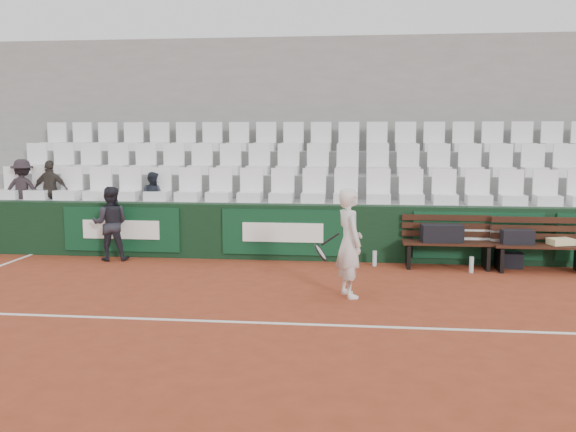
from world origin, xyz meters
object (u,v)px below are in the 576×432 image
object	(u,v)px
bench_right	(539,258)
sports_bag_left	(442,233)
water_bottle_near	(375,258)
spectator_a	(22,167)
spectator_c	(152,174)
water_bottle_far	(471,265)
tennis_player	(349,243)
sports_bag_ground	(510,260)
ball_kid	(110,224)
spectator_b	(50,168)
sports_bag_right	(517,237)
bench_left	(447,255)

from	to	relation	value
bench_right	sports_bag_left	size ratio (longest dim) A/B	2.19
water_bottle_near	spectator_a	bearing A→B (deg)	172.27
water_bottle_near	spectator_c	bearing A→B (deg)	167.57
water_bottle_far	tennis_player	bearing A→B (deg)	-137.88
bench_right	sports_bag_ground	bearing A→B (deg)	148.23
sports_bag_ground	water_bottle_far	world-z (taller)	water_bottle_far
spectator_a	ball_kid	bearing A→B (deg)	149.96
spectator_c	water_bottle_far	bearing A→B (deg)	-169.40
tennis_player	spectator_c	xyz separation A→B (m)	(-3.84, 3.08, 0.73)
sports_bag_ground	spectator_b	bearing A→B (deg)	174.65
sports_bag_right	tennis_player	size ratio (longest dim) A/B	0.33
bench_left	tennis_player	bearing A→B (deg)	-127.17
spectator_c	ball_kid	bearing A→B (deg)	86.74
sports_bag_left	ball_kid	bearing A→B (deg)	-179.98
sports_bag_right	spectator_c	world-z (taller)	spectator_c
water_bottle_near	bench_right	bearing A→B (deg)	-2.72
sports_bag_right	spectator_c	size ratio (longest dim) A/B	0.51
water_bottle_far	tennis_player	distance (m)	2.73
sports_bag_right	water_bottle_far	distance (m)	0.92
sports_bag_ground	sports_bag_left	bearing A→B (deg)	-172.54
bench_right	sports_bag_right	size ratio (longest dim) A/B	2.94
sports_bag_ground	spectator_a	world-z (taller)	spectator_a
bench_right	spectator_b	xyz separation A→B (m)	(-9.02, 1.06, 1.38)
water_bottle_far	water_bottle_near	bearing A→B (deg)	166.99
spectator_a	spectator_b	bearing A→B (deg)	173.85
bench_left	water_bottle_far	distance (m)	0.51
bench_right	spectator_c	bearing A→B (deg)	171.30
tennis_player	ball_kid	bearing A→B (deg)	153.84
sports_bag_right	water_bottle_near	distance (m)	2.39
water_bottle_near	bench_left	bearing A→B (deg)	-0.68
sports_bag_left	sports_bag_ground	xyz separation A→B (m)	(1.17, 0.15, -0.47)
sports_bag_ground	water_bottle_near	world-z (taller)	water_bottle_near
spectator_c	sports_bag_left	bearing A→B (deg)	-166.94
water_bottle_near	spectator_a	xyz separation A→B (m)	(-6.89, 0.94, 1.48)
sports_bag_right	spectator_b	world-z (taller)	spectator_b
bench_left	bench_right	size ratio (longest dim) A/B	1.00
sports_bag_ground	spectator_a	distance (m)	9.34
sports_bag_left	bench_left	bearing A→B (deg)	5.17
bench_right	water_bottle_near	size ratio (longest dim) A/B	5.63
bench_right	water_bottle_far	world-z (taller)	bench_right
sports_bag_left	tennis_player	world-z (taller)	tennis_player
sports_bag_right	spectator_a	world-z (taller)	spectator_a
sports_bag_right	ball_kid	bearing A→B (deg)	179.34
bench_right	tennis_player	xyz separation A→B (m)	(-3.11, -2.02, 0.54)
spectator_c	bench_right	bearing A→B (deg)	-165.52
water_bottle_far	spectator_c	xyz separation A→B (m)	(-5.82, 1.30, 1.36)
water_bottle_near	spectator_b	bearing A→B (deg)	171.57
ball_kid	spectator_a	distance (m)	2.55
water_bottle_near	sports_bag_left	bearing A→B (deg)	-1.16
sports_bag_right	sports_bag_ground	size ratio (longest dim) A/B	1.22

